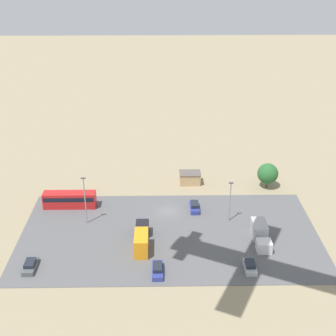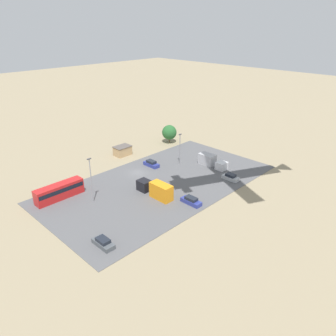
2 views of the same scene
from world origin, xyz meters
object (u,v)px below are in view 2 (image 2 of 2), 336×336
parked_car_0 (191,201)px  parked_car_2 (231,177)px  parked_truck_0 (211,161)px  parked_car_1 (151,164)px  parked_car_3 (103,243)px  shed_building (123,151)px  bus (59,191)px  parked_truck_1 (156,190)px

parked_car_0 → parked_car_2: 15.11m
parked_truck_0 → parked_car_1: bearing=-44.7°
parked_car_1 → parked_truck_0: 15.56m
parked_car_1 → parked_car_3: size_ratio=1.03×
shed_building → parked_car_0: bearing=77.3°
parked_car_0 → parked_truck_0: bearing=-153.9°
parked_car_0 → parked_truck_0: (-18.39, -9.00, 0.68)m
parked_truck_0 → parked_car_0: bearing=26.1°
parked_car_0 → parked_car_2: size_ratio=1.14×
bus → parked_truck_0: 38.25m
parked_truck_1 → parked_car_1: bearing=50.9°
parked_car_1 → parked_car_2: 20.78m
parked_car_2 → parked_truck_1: 19.18m
parked_car_1 → parked_car_3: bearing=33.3°
parked_car_0 → parked_truck_1: (2.81, -7.46, 0.94)m
parked_car_3 → parked_truck_0: bearing=-169.1°
bus → parked_car_1: bus is taller
shed_building → parked_car_2: (-8.00, 30.87, -0.63)m
parked_car_3 → parked_truck_0: parked_truck_0 is taller
parked_truck_0 → parked_car_2: bearing=68.5°
parked_car_0 → parked_truck_1: bearing=-69.4°
parked_car_0 → shed_building: bearing=-102.7°
bus → parked_car_2: 38.91m
parked_truck_0 → shed_building: bearing=-63.4°
parked_car_2 → parked_truck_1: (17.90, -6.81, 0.95)m
shed_building → parked_car_1: shed_building is taller
parked_car_3 → parked_car_2: bearing=178.8°
parked_car_0 → parked_truck_1: parked_truck_1 is taller
parked_car_1 → parked_car_3: parked_car_1 is taller
parked_car_0 → parked_car_3: size_ratio=1.05×
parked_car_2 → parked_truck_0: (-3.29, -8.35, 0.69)m
parked_car_1 → parked_truck_0: (-11.05, 10.93, 0.66)m
bus → parked_truck_0: size_ratio=1.32×
bus → parked_car_0: (-17.79, 21.42, -1.13)m
parked_car_1 → parked_truck_1: bearing=50.9°
parked_truck_0 → parked_truck_1: bearing=4.2°
bus → parked_truck_1: (-14.98, 13.95, -0.19)m
bus → parked_car_0: size_ratio=2.29×
parked_car_2 → parked_truck_0: size_ratio=0.50×
shed_building → parked_car_2: 31.90m
parked_truck_1 → parked_car_0: bearing=-69.4°
shed_building → bus: 26.86m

